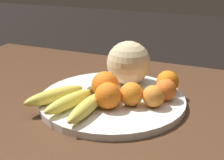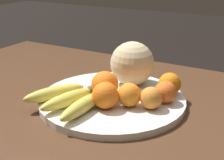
# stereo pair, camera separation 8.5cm
# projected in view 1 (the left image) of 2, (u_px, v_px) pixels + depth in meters

# --- Properties ---
(kitchen_table) EXTENTS (1.36, 0.93, 0.71)m
(kitchen_table) POSITION_uv_depth(u_px,v_px,m) (93.00, 137.00, 0.88)
(kitchen_table) COLOR #4C301E
(kitchen_table) RESTS_ON ground_plane
(fruit_bowl) EXTENTS (0.41, 0.41, 0.02)m
(fruit_bowl) POSITION_uv_depth(u_px,v_px,m) (112.00, 99.00, 0.88)
(fruit_bowl) COLOR white
(fruit_bowl) RESTS_ON kitchen_table
(melon) EXTENTS (0.13, 0.13, 0.13)m
(melon) POSITION_uv_depth(u_px,v_px,m) (129.00, 63.00, 0.94)
(melon) COLOR beige
(melon) RESTS_ON fruit_bowl
(banana_bunch) EXTENTS (0.19, 0.20, 0.04)m
(banana_bunch) POSITION_uv_depth(u_px,v_px,m) (70.00, 101.00, 0.80)
(banana_bunch) COLOR brown
(banana_bunch) RESTS_ON fruit_bowl
(orange_front_left) EXTENTS (0.06, 0.06, 0.06)m
(orange_front_left) POSITION_uv_depth(u_px,v_px,m) (168.00, 82.00, 0.89)
(orange_front_left) COLOR orange
(orange_front_left) RESTS_ON fruit_bowl
(orange_front_right) EXTENTS (0.06, 0.06, 0.06)m
(orange_front_right) POSITION_uv_depth(u_px,v_px,m) (131.00, 94.00, 0.81)
(orange_front_right) COLOR orange
(orange_front_right) RESTS_ON fruit_bowl
(orange_mid_center) EXTENTS (0.06, 0.06, 0.06)m
(orange_mid_center) POSITION_uv_depth(u_px,v_px,m) (166.00, 90.00, 0.84)
(orange_mid_center) COLOR orange
(orange_mid_center) RESTS_ON fruit_bowl
(orange_back_left) EXTENTS (0.08, 0.08, 0.08)m
(orange_back_left) POSITION_uv_depth(u_px,v_px,m) (105.00, 85.00, 0.85)
(orange_back_left) COLOR orange
(orange_back_left) RESTS_ON fruit_bowl
(orange_back_right) EXTENTS (0.06, 0.06, 0.06)m
(orange_back_right) POSITION_uv_depth(u_px,v_px,m) (153.00, 96.00, 0.80)
(orange_back_right) COLOR orange
(orange_back_right) RESTS_ON fruit_bowl
(orange_top_small) EXTENTS (0.07, 0.07, 0.07)m
(orange_top_small) POSITION_uv_depth(u_px,v_px,m) (108.00, 96.00, 0.79)
(orange_top_small) COLOR orange
(orange_top_small) RESTS_ON fruit_bowl
(produce_tag) EXTENTS (0.10, 0.04, 0.00)m
(produce_tag) POSITION_uv_depth(u_px,v_px,m) (122.00, 98.00, 0.86)
(produce_tag) COLOR white
(produce_tag) RESTS_ON fruit_bowl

